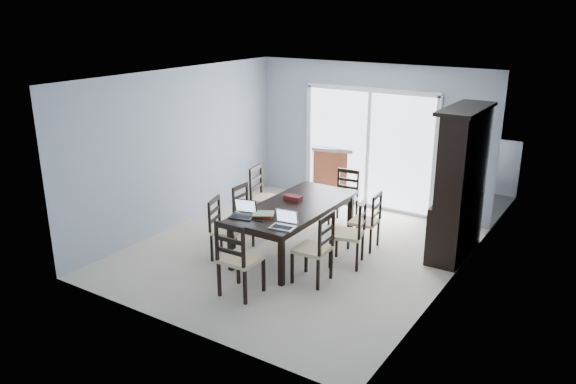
# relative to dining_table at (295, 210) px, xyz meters

# --- Properties ---
(floor) EXTENTS (5.00, 5.00, 0.00)m
(floor) POSITION_rel_dining_table_xyz_m (0.00, 0.00, -0.67)
(floor) COLOR #BCB7A1
(floor) RESTS_ON ground
(ceiling) EXTENTS (5.00, 5.00, 0.00)m
(ceiling) POSITION_rel_dining_table_xyz_m (0.00, 0.00, 1.93)
(ceiling) COLOR white
(ceiling) RESTS_ON back_wall
(back_wall) EXTENTS (4.50, 0.02, 2.60)m
(back_wall) POSITION_rel_dining_table_xyz_m (0.00, 2.50, 0.63)
(back_wall) COLOR #929DAE
(back_wall) RESTS_ON floor
(wall_left) EXTENTS (0.02, 5.00, 2.60)m
(wall_left) POSITION_rel_dining_table_xyz_m (-2.25, 0.00, 0.63)
(wall_left) COLOR #929DAE
(wall_left) RESTS_ON floor
(wall_right) EXTENTS (0.02, 5.00, 2.60)m
(wall_right) POSITION_rel_dining_table_xyz_m (2.25, 0.00, 0.63)
(wall_right) COLOR #929DAE
(wall_right) RESTS_ON floor
(balcony) EXTENTS (4.50, 2.00, 0.10)m
(balcony) POSITION_rel_dining_table_xyz_m (0.00, 3.50, -0.72)
(balcony) COLOR gray
(balcony) RESTS_ON ground
(railing) EXTENTS (4.50, 0.06, 1.10)m
(railing) POSITION_rel_dining_table_xyz_m (0.00, 4.50, -0.12)
(railing) COLOR #99999E
(railing) RESTS_ON balcony
(dining_table) EXTENTS (1.00, 2.20, 0.75)m
(dining_table) POSITION_rel_dining_table_xyz_m (0.00, 0.00, 0.00)
(dining_table) COLOR black
(dining_table) RESTS_ON floor
(china_hutch) EXTENTS (0.50, 1.38, 2.20)m
(china_hutch) POSITION_rel_dining_table_xyz_m (2.02, 1.25, 0.40)
(china_hutch) COLOR black
(china_hutch) RESTS_ON floor
(sliding_door) EXTENTS (2.52, 0.05, 2.18)m
(sliding_door) POSITION_rel_dining_table_xyz_m (0.00, 2.48, 0.41)
(sliding_door) COLOR silver
(sliding_door) RESTS_ON floor
(chair_left_near) EXTENTS (0.50, 0.49, 1.04)m
(chair_left_near) POSITION_rel_dining_table_xyz_m (-0.80, -0.73, -0.12)
(chair_left_near) COLOR black
(chair_left_near) RESTS_ON floor
(chair_left_mid) EXTENTS (0.40, 0.38, 1.02)m
(chair_left_mid) POSITION_rel_dining_table_xyz_m (-0.91, -0.01, -0.13)
(chair_left_mid) COLOR black
(chair_left_mid) RESTS_ON floor
(chair_left_far) EXTENTS (0.54, 0.53, 1.20)m
(chair_left_far) POSITION_rel_dining_table_xyz_m (-1.01, 0.61, -0.04)
(chair_left_far) COLOR black
(chair_left_far) RESTS_ON floor
(chair_right_near) EXTENTS (0.46, 0.44, 1.13)m
(chair_right_near) POSITION_rel_dining_table_xyz_m (0.79, -0.67, -0.07)
(chair_right_near) COLOR black
(chair_right_near) RESTS_ON floor
(chair_right_mid) EXTENTS (0.53, 0.52, 1.13)m
(chair_right_mid) POSITION_rel_dining_table_xyz_m (0.93, 0.07, -0.08)
(chair_right_mid) COLOR black
(chair_right_mid) RESTS_ON floor
(chair_right_far) EXTENTS (0.43, 0.42, 1.03)m
(chair_right_far) POSITION_rel_dining_table_xyz_m (0.87, 0.73, -0.13)
(chair_right_far) COLOR black
(chair_right_far) RESTS_ON floor
(chair_end_near) EXTENTS (0.45, 0.47, 1.19)m
(chair_end_near) POSITION_rel_dining_table_xyz_m (0.12, -1.57, -0.04)
(chair_end_near) COLOR black
(chair_end_near) RESTS_ON floor
(chair_end_far) EXTENTS (0.42, 0.43, 1.05)m
(chair_end_far) POSITION_rel_dining_table_xyz_m (0.05, 1.54, -0.12)
(chair_end_far) COLOR black
(chair_end_far) RESTS_ON floor
(laptop_dark) EXTENTS (0.37, 0.30, 0.23)m
(laptop_dark) POSITION_rel_dining_table_xyz_m (-0.35, -0.83, 0.13)
(laptop_dark) COLOR black
(laptop_dark) RESTS_ON dining_table
(laptop_silver) EXTENTS (0.35, 0.27, 0.22)m
(laptop_silver) POSITION_rel_dining_table_xyz_m (0.35, -0.85, 0.13)
(laptop_silver) COLOR #B2B2B4
(laptop_silver) RESTS_ON dining_table
(book_stack) EXTENTS (0.36, 0.34, 0.05)m
(book_stack) POSITION_rel_dining_table_xyz_m (-0.12, -0.64, 0.10)
(book_stack) COLOR maroon
(book_stack) RESTS_ON dining_table
(cell_phone) EXTENTS (0.11, 0.07, 0.01)m
(cell_phone) POSITION_rel_dining_table_xyz_m (-0.05, -0.81, 0.08)
(cell_phone) COLOR black
(cell_phone) RESTS_ON dining_table
(game_box) EXTENTS (0.27, 0.14, 0.07)m
(game_box) POSITION_rel_dining_table_xyz_m (-0.15, 0.18, 0.11)
(game_box) COLOR #531310
(game_box) RESTS_ON dining_table
(hot_tub) EXTENTS (2.32, 2.17, 1.01)m
(hot_tub) POSITION_rel_dining_table_xyz_m (-0.34, 3.35, -0.17)
(hot_tub) COLOR maroon
(hot_tub) RESTS_ON balcony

